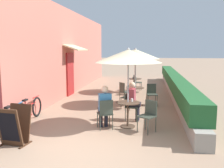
# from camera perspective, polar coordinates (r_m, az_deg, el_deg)

# --- Properties ---
(ground_plane) EXTENTS (120.00, 120.00, 0.00)m
(ground_plane) POSITION_cam_1_polar(r_m,az_deg,el_deg) (5.75, -7.69, -15.47)
(ground_plane) COLOR #9E7F66
(cafe_facade_wall) EXTENTS (0.98, 15.15, 4.20)m
(cafe_facade_wall) POSITION_cam_1_polar(r_m,az_deg,el_deg) (13.13, -9.45, 7.07)
(cafe_facade_wall) COLOR #C66B5B
(cafe_facade_wall) RESTS_ON ground_plane
(planter_hedge) EXTENTS (0.60, 14.15, 1.01)m
(planter_hedge) POSITION_cam_1_polar(r_m,az_deg,el_deg) (12.70, 14.12, -0.12)
(planter_hedge) COLOR gray
(planter_hedge) RESTS_ON ground_plane
(patio_table_near) EXTENTS (0.70, 0.70, 0.74)m
(patio_table_near) POSITION_cam_1_polar(r_m,az_deg,el_deg) (7.37, 3.63, -5.90)
(patio_table_near) COLOR brown
(patio_table_near) RESTS_ON ground_plane
(patio_umbrella_near) EXTENTS (1.92, 1.92, 2.32)m
(patio_umbrella_near) POSITION_cam_1_polar(r_m,az_deg,el_deg) (7.15, 3.74, 6.39)
(patio_umbrella_near) COLOR #B7B7BC
(patio_umbrella_near) RESTS_ON ground_plane
(cafe_chair_near_left) EXTENTS (0.44, 0.44, 0.87)m
(cafe_chair_near_left) POSITION_cam_1_polar(r_m,az_deg,el_deg) (8.04, 4.06, -4.69)
(cafe_chair_near_left) COLOR #384238
(cafe_chair_near_left) RESTS_ON ground_plane
(seated_patron_near_left) EXTENTS (0.43, 0.36, 1.25)m
(seated_patron_near_left) POSITION_cam_1_polar(r_m,az_deg,el_deg) (7.99, 4.86, -3.54)
(seated_patron_near_left) COLOR #23232D
(seated_patron_near_left) RESTS_ON ground_plane
(cafe_chair_near_right) EXTENTS (0.53, 0.53, 0.87)m
(cafe_chair_near_right) POSITION_cam_1_polar(r_m,az_deg,el_deg) (7.11, -1.50, -6.38)
(cafe_chair_near_right) COLOR #384238
(cafe_chair_near_right) RESTS_ON ground_plane
(seated_patron_near_right) EXTENTS (0.45, 0.50, 1.25)m
(seated_patron_near_right) POSITION_cam_1_polar(r_m,az_deg,el_deg) (7.17, -1.72, -4.84)
(seated_patron_near_right) COLOR #23232D
(seated_patron_near_right) RESTS_ON ground_plane
(cafe_chair_near_back) EXTENTS (0.56, 0.56, 0.87)m
(cafe_chair_near_back) POSITION_cam_1_polar(r_m,az_deg,el_deg) (7.00, 8.34, -6.68)
(cafe_chair_near_back) COLOR #384238
(cafe_chair_near_back) RESTS_ON ground_plane
(coffee_cup_near) EXTENTS (0.07, 0.07, 0.09)m
(coffee_cup_near) POSITION_cam_1_polar(r_m,az_deg,el_deg) (7.41, 4.57, -3.65)
(coffee_cup_near) COLOR white
(coffee_cup_near) RESTS_ON patio_table_near
(patio_table_mid) EXTENTS (0.70, 0.70, 0.74)m
(patio_table_mid) POSITION_cam_1_polar(r_m,az_deg,el_deg) (10.14, 5.28, -2.07)
(patio_table_mid) COLOR brown
(patio_table_mid) RESTS_ON ground_plane
(patio_umbrella_mid) EXTENTS (1.92, 1.92, 2.32)m
(patio_umbrella_mid) POSITION_cam_1_polar(r_m,az_deg,el_deg) (9.99, 5.40, 6.83)
(patio_umbrella_mid) COLOR #B7B7BC
(patio_umbrella_mid) RESTS_ON ground_plane
(cafe_chair_mid_left) EXTENTS (0.52, 0.52, 0.87)m
(cafe_chair_mid_left) POSITION_cam_1_polar(r_m,az_deg,el_deg) (9.49, 3.97, -2.73)
(cafe_chair_mid_left) COLOR #384238
(cafe_chair_mid_left) RESTS_ON ground_plane
(cafe_chair_mid_right) EXTENTS (0.46, 0.46, 0.87)m
(cafe_chair_mid_right) POSITION_cam_1_polar(r_m,az_deg,el_deg) (10.30, 9.08, -1.95)
(cafe_chair_mid_right) COLOR #384238
(cafe_chair_mid_right) RESTS_ON ground_plane
(cafe_chair_mid_back) EXTENTS (0.56, 0.56, 0.87)m
(cafe_chair_mid_back) POSITION_cam_1_polar(r_m,az_deg,el_deg) (10.66, 2.79, -1.53)
(cafe_chair_mid_back) COLOR #384238
(cafe_chair_mid_back) RESTS_ON ground_plane
(patio_table_far) EXTENTS (0.70, 0.70, 0.74)m
(patio_table_far) POSITION_cam_1_polar(r_m,az_deg,el_deg) (13.18, 5.22, 0.27)
(patio_table_far) COLOR brown
(patio_table_far) RESTS_ON ground_plane
(patio_umbrella_far) EXTENTS (1.92, 1.92, 2.32)m
(patio_umbrella_far) POSITION_cam_1_polar(r_m,az_deg,el_deg) (13.06, 5.31, 7.10)
(patio_umbrella_far) COLOR #B7B7BC
(patio_umbrella_far) RESTS_ON ground_plane
(cafe_chair_far_left) EXTENTS (0.46, 0.46, 0.87)m
(cafe_chair_far_left) POSITION_cam_1_polar(r_m,az_deg,el_deg) (13.86, 5.59, 0.66)
(cafe_chair_far_left) COLOR #384238
(cafe_chair_far_left) RESTS_ON ground_plane
(cafe_chair_far_right) EXTENTS (0.46, 0.46, 0.87)m
(cafe_chair_far_right) POSITION_cam_1_polar(r_m,az_deg,el_deg) (12.49, 4.82, -0.14)
(cafe_chair_far_right) COLOR #384238
(cafe_chair_far_right) RESTS_ON ground_plane
(coffee_cup_far) EXTENTS (0.07, 0.07, 0.09)m
(coffee_cup_far) POSITION_cam_1_polar(r_m,az_deg,el_deg) (13.05, 4.88, 1.41)
(coffee_cup_far) COLOR #232328
(coffee_cup_far) RESTS_ON patio_table_far
(bicycle_leaning) EXTENTS (0.21, 1.74, 0.79)m
(bicycle_leaning) POSITION_cam_1_polar(r_m,az_deg,el_deg) (7.49, -21.66, -7.42)
(bicycle_leaning) COLOR black
(bicycle_leaning) RESTS_ON ground_plane
(bicycle_second) EXTENTS (0.11, 1.72, 0.76)m
(bicycle_second) POSITION_cam_1_polar(r_m,az_deg,el_deg) (8.39, -18.28, -5.71)
(bicycle_second) COLOR black
(bicycle_second) RESTS_ON ground_plane
(menu_board) EXTENTS (0.66, 0.69, 0.94)m
(menu_board) POSITION_cam_1_polar(r_m,az_deg,el_deg) (6.48, -21.38, -8.85)
(menu_board) COLOR #422819
(menu_board) RESTS_ON ground_plane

